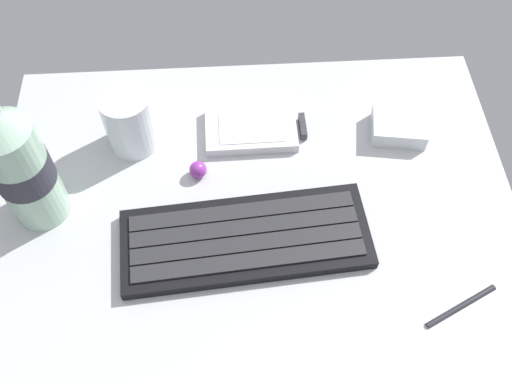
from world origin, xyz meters
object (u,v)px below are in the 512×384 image
(trackball_mouse, at_px, (198,170))
(stylus_pen, at_px, (462,305))
(charger_block, at_px, (399,127))
(handheld_device, at_px, (256,129))
(juice_cup, at_px, (130,123))
(keyboard, at_px, (246,239))
(water_bottle, at_px, (19,165))

(trackball_mouse, distance_m, stylus_pen, 0.35)
(charger_block, height_order, stylus_pen, charger_block)
(handheld_device, height_order, juice_cup, juice_cup)
(keyboard, height_order, juice_cup, juice_cup)
(water_bottle, height_order, stylus_pen, water_bottle)
(water_bottle, bearing_deg, charger_block, 11.49)
(keyboard, relative_size, trackball_mouse, 13.53)
(handheld_device, relative_size, juice_cup, 1.51)
(juice_cup, xyz_separation_m, water_bottle, (-0.11, -0.10, 0.05))
(charger_block, height_order, trackball_mouse, charger_block)
(handheld_device, height_order, charger_block, charger_block)
(juice_cup, distance_m, water_bottle, 0.15)
(water_bottle, relative_size, charger_block, 2.97)
(keyboard, xyz_separation_m, handheld_device, (0.02, 0.16, -0.00))
(handheld_device, xyz_separation_m, charger_block, (0.19, -0.01, 0.00))
(water_bottle, bearing_deg, stylus_pen, -18.04)
(keyboard, distance_m, stylus_pen, 0.25)
(juice_cup, bearing_deg, water_bottle, -137.31)
(keyboard, distance_m, trackball_mouse, 0.11)
(water_bottle, distance_m, stylus_pen, 0.51)
(charger_block, distance_m, trackball_mouse, 0.27)
(juice_cup, relative_size, stylus_pen, 0.89)
(juice_cup, relative_size, water_bottle, 0.41)
(keyboard, distance_m, charger_block, 0.26)
(handheld_device, bearing_deg, keyboard, -97.46)
(juice_cup, xyz_separation_m, trackball_mouse, (0.08, -0.06, -0.03))
(trackball_mouse, bearing_deg, stylus_pen, -34.01)
(water_bottle, relative_size, stylus_pen, 2.19)
(stylus_pen, bearing_deg, juice_cup, 120.25)
(water_bottle, height_order, trackball_mouse, water_bottle)
(stylus_pen, bearing_deg, keyboard, 132.33)
(stylus_pen, bearing_deg, water_bottle, 136.36)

